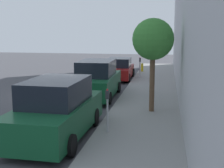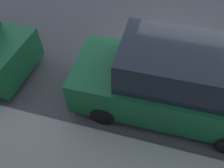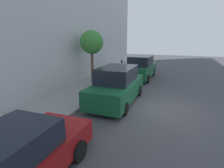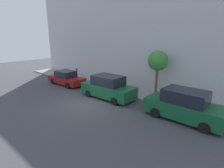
# 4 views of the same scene
# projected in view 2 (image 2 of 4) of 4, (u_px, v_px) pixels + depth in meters

# --- Properties ---
(ground_plane) EXTENTS (60.00, 60.00, 0.00)m
(ground_plane) POSITION_uv_depth(u_px,v_px,m) (177.00, 53.00, 7.31)
(ground_plane) COLOR #424247
(parked_suv_second) EXTENTS (2.08, 4.83, 1.98)m
(parked_suv_second) POSITION_uv_depth(u_px,v_px,m) (172.00, 83.00, 5.25)
(parked_suv_second) COLOR #14512D
(parked_suv_second) RESTS_ON ground_plane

